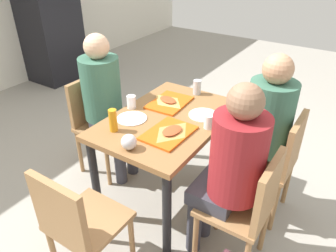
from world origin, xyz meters
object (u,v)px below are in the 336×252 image
at_px(tray_red_near, 169,133).
at_px(drink_fridge, 48,14).
at_px(main_table, 168,130).
at_px(paper_plate_near_edge, 203,115).
at_px(tray_red_far, 170,103).
at_px(plastic_cup_a, 131,102).
at_px(condiment_bottle, 113,120).
at_px(person_in_red, 231,165).
at_px(foil_bundle, 129,142).
at_px(chair_near_right, 276,159).
at_px(chair_far_side, 96,119).
at_px(person_in_brown_jacket, 263,124).
at_px(pizza_slice_b, 168,100).
at_px(soda_can, 197,87).
at_px(person_far_side, 105,97).
at_px(pizza_slice_a, 172,131).
at_px(chair_left_end, 77,223).
at_px(paper_plate_center, 132,118).
at_px(chair_near_left, 248,205).

relative_size(tray_red_near, drink_fridge, 0.19).
height_order(main_table, paper_plate_near_edge, paper_plate_near_edge).
distance_m(tray_red_near, drink_fridge, 3.33).
bearing_deg(tray_red_far, plastic_cup_a, 137.11).
distance_m(tray_red_near, condiment_bottle, 0.38).
bearing_deg(person_in_red, foil_bundle, 107.95).
bearing_deg(plastic_cup_a, paper_plate_near_edge, -69.69).
distance_m(chair_near_right, chair_far_side, 1.54).
bearing_deg(chair_near_right, person_in_brown_jacket, 90.00).
distance_m(pizza_slice_b, soda_can, 0.30).
relative_size(person_far_side, pizza_slice_a, 5.23).
height_order(paper_plate_near_edge, drink_fridge, drink_fridge).
bearing_deg(pizza_slice_a, main_table, 39.52).
relative_size(chair_left_end, person_in_brown_jacket, 0.68).
xyz_separation_m(main_table, soda_can, (0.47, 0.02, 0.17)).
xyz_separation_m(soda_can, condiment_bottle, (-0.83, 0.19, 0.02)).
distance_m(chair_far_side, plastic_cup_a, 0.53).
bearing_deg(tray_red_far, main_table, -149.93).
relative_size(person_in_red, pizza_slice_b, 4.89).
bearing_deg(person_far_side, paper_plate_near_edge, -78.59).
xyz_separation_m(person_in_brown_jacket, tray_red_far, (-0.08, 0.73, 0.01)).
bearing_deg(person_far_side, chair_near_right, -78.61).
xyz_separation_m(paper_plate_center, condiment_bottle, (-0.19, 0.00, 0.08)).
xyz_separation_m(main_table, chair_left_end, (-0.94, 0.00, -0.14)).
relative_size(chair_far_side, drink_fridge, 0.45).
relative_size(main_table, plastic_cup_a, 11.08).
distance_m(person_far_side, soda_can, 0.76).
xyz_separation_m(chair_left_end, paper_plate_near_edge, (1.10, -0.21, 0.25)).
height_order(person_in_brown_jacket, plastic_cup_a, person_in_brown_jacket).
bearing_deg(drink_fridge, plastic_cup_a, -117.35).
distance_m(pizza_slice_a, plastic_cup_a, 0.50).
relative_size(chair_far_side, person_far_side, 0.68).
height_order(chair_near_left, plastic_cup_a, chair_near_left).
distance_m(person_in_red, foil_bundle, 0.63).
distance_m(chair_near_left, chair_near_right, 0.55).
relative_size(chair_left_end, plastic_cup_a, 8.64).
distance_m(chair_left_end, plastic_cup_a, 1.01).
relative_size(chair_near_right, plastic_cup_a, 8.64).
height_order(main_table, person_in_red, person_in_red).
height_order(person_in_red, foil_bundle, person_in_red).
distance_m(chair_near_left, foil_bundle, 0.82).
height_order(person_far_side, pizza_slice_a, person_far_side).
xyz_separation_m(tray_red_far, paper_plate_near_edge, (-0.03, -0.32, -0.00)).
bearing_deg(chair_far_side, chair_near_right, -79.64).
distance_m(chair_left_end, pizza_slice_b, 1.17).
height_order(tray_red_far, pizza_slice_a, pizza_slice_a).
bearing_deg(pizza_slice_b, paper_plate_center, 167.54).
bearing_deg(tray_red_near, pizza_slice_b, 33.85).
distance_m(paper_plate_near_edge, drink_fridge, 3.26).
bearing_deg(condiment_bottle, paper_plate_center, 0.00).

